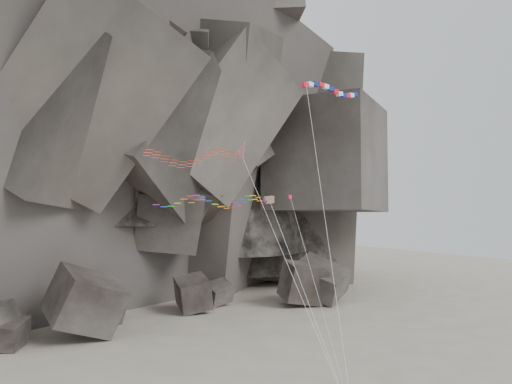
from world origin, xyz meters
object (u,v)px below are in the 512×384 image
parafoil_kite (211,201)px  pennant_kite (300,231)px  delta_kite (191,156)px  banner_kite (332,92)px

parafoil_kite → pennant_kite: 8.60m
delta_kite → banner_kite: size_ratio=0.77×
delta_kite → banner_kite: (15.50, -1.27, 7.43)m
pennant_kite → delta_kite: bearing=134.8°
banner_kite → parafoil_kite: banner_kite is taller
pennant_kite → parafoil_kite: bearing=135.9°
delta_kite → parafoil_kite: size_ratio=1.33×
delta_kite → parafoil_kite: bearing=-34.9°
parafoil_kite → banner_kite: bearing=-11.3°
banner_kite → parafoil_kite: bearing=172.2°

